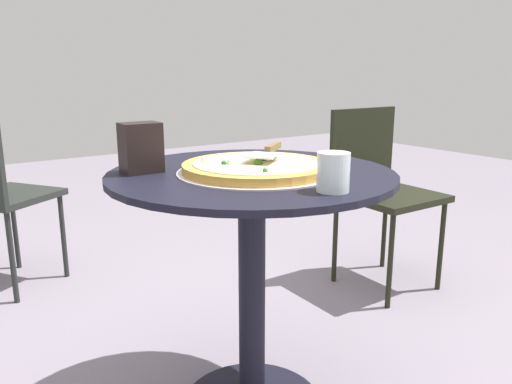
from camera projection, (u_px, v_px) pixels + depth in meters
patio_table at (252, 247)px, 1.47m from camera, size 0.80×0.80×0.76m
pizza_on_tray at (256, 168)px, 1.39m from camera, size 0.44×0.44×0.05m
pizza_server at (268, 151)px, 1.43m from camera, size 0.20×0.16×0.02m
drinking_cup at (333, 172)px, 1.17m from camera, size 0.08×0.08×0.09m
napkin_dispenser at (141, 148)px, 1.39m from camera, size 0.11×0.08×0.14m
patio_chair_corner at (379, 182)px, 2.44m from camera, size 0.42×0.42×0.85m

